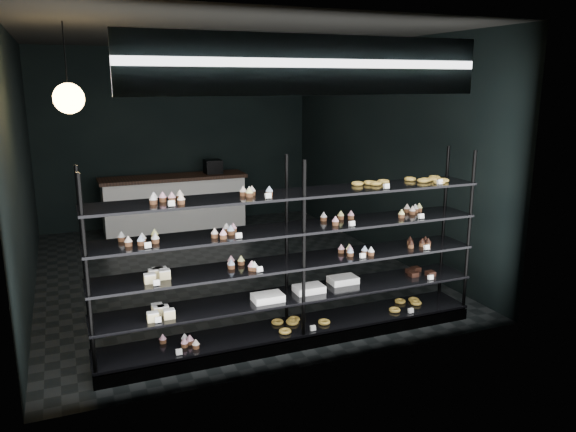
# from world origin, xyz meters

# --- Properties ---
(room) EXTENTS (5.01, 6.01, 3.20)m
(room) POSITION_xyz_m (0.00, 0.00, 1.60)
(room) COLOR black
(room) RESTS_ON ground
(display_shelf) EXTENTS (4.00, 0.50, 1.91)m
(display_shelf) POSITION_xyz_m (0.02, -2.45, 0.63)
(display_shelf) COLOR black
(display_shelf) RESTS_ON room
(signage) EXTENTS (3.30, 0.05, 0.50)m
(signage) POSITION_xyz_m (0.00, -2.93, 2.75)
(signage) COLOR #0C203F
(signage) RESTS_ON room
(pendant_lamp) EXTENTS (0.30, 0.30, 0.88)m
(pendant_lamp) POSITION_xyz_m (-1.92, -1.31, 2.45)
(pendant_lamp) COLOR black
(pendant_lamp) RESTS_ON room
(service_counter) EXTENTS (2.56, 0.65, 1.23)m
(service_counter) POSITION_xyz_m (-0.20, 2.50, 0.50)
(service_counter) COLOR silver
(service_counter) RESTS_ON room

